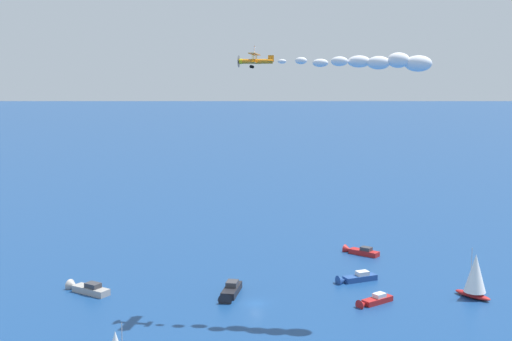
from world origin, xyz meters
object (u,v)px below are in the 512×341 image
(motorboat_outer_ring_a, at_px, (359,251))
(biplane_lead, at_px, (255,61))
(motorboat_ahead, at_px, (355,278))
(wingwalker_lead, at_px, (255,49))
(sailboat_trailing, at_px, (475,276))
(motorboat_far_port, at_px, (86,288))
(motorboat_far_stbd, at_px, (373,301))
(motorboat_mid_cluster, at_px, (230,292))

(motorboat_outer_ring_a, height_order, biplane_lead, biplane_lead)
(motorboat_ahead, xyz_separation_m, wingwalker_lead, (-24.69, 8.48, 49.18))
(motorboat_outer_ring_a, distance_m, wingwalker_lead, 66.73)
(sailboat_trailing, relative_size, motorboat_outer_ring_a, 1.10)
(motorboat_far_port, relative_size, wingwalker_lead, 7.03)
(motorboat_outer_ring_a, height_order, wingwalker_lead, wingwalker_lead)
(motorboat_far_stbd, relative_size, motorboat_outer_ring_a, 0.93)
(motorboat_far_stbd, relative_size, motorboat_mid_cluster, 0.80)
(motorboat_far_port, bearing_deg, wingwalker_lead, -62.23)
(sailboat_trailing, distance_m, biplane_lead, 62.16)
(motorboat_far_stbd, height_order, sailboat_trailing, sailboat_trailing)
(motorboat_ahead, distance_m, motorboat_outer_ring_a, 22.95)
(motorboat_mid_cluster, xyz_separation_m, motorboat_outer_ring_a, (44.76, -4.57, -0.12))
(motorboat_ahead, relative_size, motorboat_outer_ring_a, 1.00)
(motorboat_mid_cluster, height_order, motorboat_outer_ring_a, motorboat_mid_cluster)
(motorboat_far_stbd, height_order, motorboat_outer_ring_a, motorboat_outer_ring_a)
(motorboat_mid_cluster, bearing_deg, wingwalker_lead, -92.54)
(motorboat_ahead, distance_m, biplane_lead, 53.81)
(motorboat_outer_ring_a, bearing_deg, motorboat_ahead, -152.52)
(motorboat_far_stbd, bearing_deg, motorboat_ahead, 44.55)
(sailboat_trailing, xyz_separation_m, motorboat_outer_ring_a, (14.82, 35.24, -3.98))
(motorboat_far_stbd, bearing_deg, biplane_lead, 127.20)
(motorboat_far_stbd, xyz_separation_m, wingwalker_lead, (-14.19, 18.82, 49.25))
(motorboat_far_port, height_order, wingwalker_lead, wingwalker_lead)
(motorboat_far_stbd, relative_size, sailboat_trailing, 0.85)
(motorboat_far_stbd, bearing_deg, motorboat_outer_ring_a, 34.15)
(motorboat_ahead, relative_size, wingwalker_lead, 6.17)
(motorboat_outer_ring_a, bearing_deg, wingwalker_lead, -177.31)
(motorboat_far_stbd, distance_m, motorboat_mid_cluster, 29.05)
(motorboat_ahead, height_order, wingwalker_lead, wingwalker_lead)
(motorboat_far_port, bearing_deg, motorboat_far_stbd, -58.57)
(motorboat_mid_cluster, xyz_separation_m, biplane_lead, (-0.36, -6.74, 46.91))
(motorboat_far_port, distance_m, sailboat_trailing, 80.18)
(biplane_lead, distance_m, wingwalker_lead, 2.15)
(sailboat_trailing, height_order, motorboat_outer_ring_a, sailboat_trailing)
(motorboat_far_port, xyz_separation_m, motorboat_ahead, (41.41, -40.23, -0.09))
(motorboat_mid_cluster, bearing_deg, motorboat_outer_ring_a, -5.83)
(motorboat_far_port, relative_size, sailboat_trailing, 1.04)
(motorboat_outer_ring_a, bearing_deg, motorboat_far_port, 154.37)
(sailboat_trailing, bearing_deg, biplane_lead, 132.49)
(motorboat_mid_cluster, relative_size, biplane_lead, 1.57)
(sailboat_trailing, distance_m, motorboat_ahead, 25.57)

